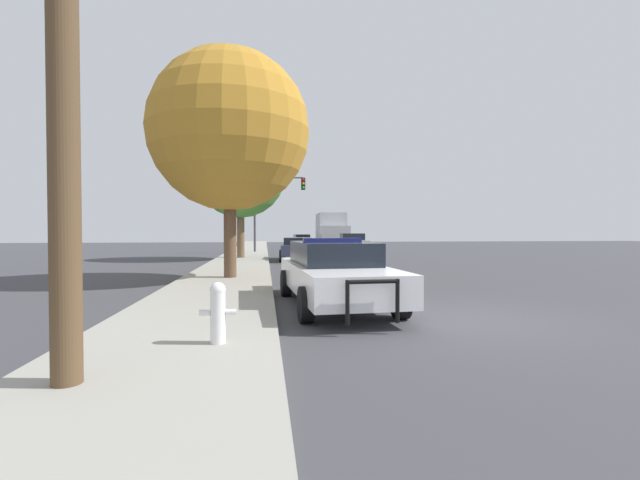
% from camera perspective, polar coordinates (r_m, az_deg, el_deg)
% --- Properties ---
extents(ground_plane, '(110.00, 110.00, 0.00)m').
position_cam_1_polar(ground_plane, '(8.83, 18.59, -9.91)').
color(ground_plane, '#3D3D42').
extents(sidewalk_left, '(3.00, 110.00, 0.13)m').
position_cam_1_polar(sidewalk_left, '(8.06, -16.73, -10.50)').
color(sidewalk_left, '#99968C').
rests_on(sidewalk_left, ground_plane).
extents(police_car, '(2.33, 5.51, 1.53)m').
position_cam_1_polar(police_car, '(9.73, 1.90, -4.25)').
color(police_car, white).
rests_on(police_car, ground_plane).
extents(fire_hydrant, '(0.51, 0.22, 0.86)m').
position_cam_1_polar(fire_hydrant, '(6.21, -13.46, -9.14)').
color(fire_hydrant, white).
rests_on(fire_hydrant, sidewalk_left).
extents(traffic_light, '(3.85, 0.35, 5.69)m').
position_cam_1_polar(traffic_light, '(32.19, -6.13, 5.58)').
color(traffic_light, '#424247').
rests_on(traffic_light, sidewalk_left).
extents(car_background_oncoming, '(2.25, 4.37, 1.49)m').
position_cam_1_polar(car_background_oncoming, '(30.88, 4.33, -0.41)').
color(car_background_oncoming, '#B7B7BC').
rests_on(car_background_oncoming, ground_plane).
extents(car_background_distant, '(2.06, 4.47, 1.30)m').
position_cam_1_polar(car_background_distant, '(44.10, -2.51, -0.03)').
color(car_background_distant, silver).
rests_on(car_background_distant, ground_plane).
extents(car_background_midblock, '(2.25, 4.59, 1.30)m').
position_cam_1_polar(car_background_midblock, '(24.39, -2.96, -1.06)').
color(car_background_midblock, '#333856').
rests_on(car_background_midblock, ground_plane).
extents(box_truck, '(2.92, 7.28, 3.31)m').
position_cam_1_polar(box_truck, '(40.19, 1.51, 1.33)').
color(box_truck, '#B7B7BC').
rests_on(box_truck, ground_plane).
extents(tree_sidewalk_near, '(5.35, 5.35, 7.59)m').
position_cam_1_polar(tree_sidewalk_near, '(15.04, -11.97, 14.05)').
color(tree_sidewalk_near, brown).
rests_on(tree_sidewalk_near, sidewalk_left).
extents(tree_sidewalk_mid, '(5.27, 5.27, 7.58)m').
position_cam_1_polar(tree_sidewalk_mid, '(25.48, -10.56, 8.83)').
color(tree_sidewalk_mid, brown).
rests_on(tree_sidewalk_mid, sidewalk_left).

